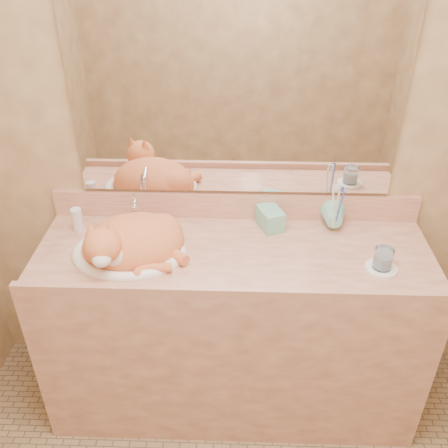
{
  "coord_description": "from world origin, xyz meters",
  "views": [
    {
      "loc": [
        0.02,
        -0.9,
        2.03
      ],
      "look_at": [
        -0.04,
        0.7,
        1.0
      ],
      "focal_mm": 40.0,
      "sensor_mm": 36.0,
      "label": 1
    }
  ],
  "objects_px": {
    "vanity_counter": "(233,329)",
    "cat": "(130,241)",
    "sink_basin": "(128,239)",
    "soap_dispenser": "(278,215)",
    "water_glass": "(383,258)",
    "toothbrush_cup": "(334,223)"
  },
  "relations": [
    {
      "from": "soap_dispenser",
      "to": "water_glass",
      "type": "relative_size",
      "value": 2.31
    },
    {
      "from": "vanity_counter",
      "to": "toothbrush_cup",
      "type": "bearing_deg",
      "value": 19.86
    },
    {
      "from": "vanity_counter",
      "to": "water_glass",
      "type": "xyz_separation_m",
      "value": [
        0.57,
        -0.09,
        0.48
      ]
    },
    {
      "from": "cat",
      "to": "toothbrush_cup",
      "type": "height_order",
      "value": "cat"
    },
    {
      "from": "vanity_counter",
      "to": "cat",
      "type": "xyz_separation_m",
      "value": [
        -0.41,
        -0.03,
        0.49
      ]
    },
    {
      "from": "vanity_counter",
      "to": "water_glass",
      "type": "relative_size",
      "value": 18.94
    },
    {
      "from": "soap_dispenser",
      "to": "cat",
      "type": "bearing_deg",
      "value": 173.04
    },
    {
      "from": "sink_basin",
      "to": "soap_dispenser",
      "type": "bearing_deg",
      "value": 2.03
    },
    {
      "from": "cat",
      "to": "water_glass",
      "type": "height_order",
      "value": "cat"
    },
    {
      "from": "cat",
      "to": "water_glass",
      "type": "relative_size",
      "value": 4.85
    },
    {
      "from": "soap_dispenser",
      "to": "toothbrush_cup",
      "type": "bearing_deg",
      "value": -18.46
    },
    {
      "from": "cat",
      "to": "vanity_counter",
      "type": "bearing_deg",
      "value": -11.33
    },
    {
      "from": "sink_basin",
      "to": "toothbrush_cup",
      "type": "relative_size",
      "value": 4.1
    },
    {
      "from": "sink_basin",
      "to": "toothbrush_cup",
      "type": "distance_m",
      "value": 0.85
    },
    {
      "from": "cat",
      "to": "water_glass",
      "type": "bearing_deg",
      "value": -19.29
    },
    {
      "from": "vanity_counter",
      "to": "cat",
      "type": "bearing_deg",
      "value": -175.56
    },
    {
      "from": "vanity_counter",
      "to": "toothbrush_cup",
      "type": "relative_size",
      "value": 14.72
    },
    {
      "from": "soap_dispenser",
      "to": "toothbrush_cup",
      "type": "distance_m",
      "value": 0.25
    },
    {
      "from": "soap_dispenser",
      "to": "toothbrush_cup",
      "type": "relative_size",
      "value": 1.79
    },
    {
      "from": "cat",
      "to": "toothbrush_cup",
      "type": "distance_m",
      "value": 0.85
    },
    {
      "from": "vanity_counter",
      "to": "water_glass",
      "type": "bearing_deg",
      "value": -9.15
    },
    {
      "from": "vanity_counter",
      "to": "sink_basin",
      "type": "height_order",
      "value": "sink_basin"
    }
  ]
}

